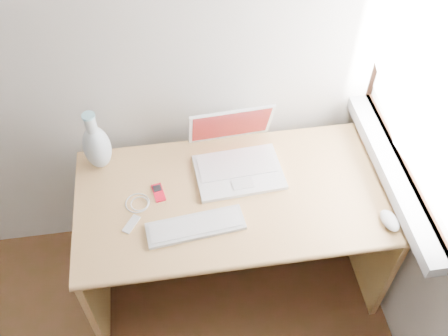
{
  "coord_description": "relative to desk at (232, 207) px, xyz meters",
  "views": [
    {
      "loc": [
        0.79,
        0.07,
        2.39
      ],
      "look_at": [
        0.98,
        1.35,
        0.88
      ],
      "focal_mm": 40.0,
      "sensor_mm": 36.0,
      "label": 1
    }
  ],
  "objects": [
    {
      "name": "window",
      "position": [
        0.69,
        -0.12,
        0.77
      ],
      "size": [
        0.11,
        0.99,
        1.1
      ],
      "color": "white",
      "rests_on": "right_wall"
    },
    {
      "name": "desk",
      "position": [
        0.0,
        0.0,
        0.0
      ],
      "size": [
        1.35,
        0.68,
        0.71
      ],
      "color": "#DEBB6C",
      "rests_on": "floor"
    },
    {
      "name": "laptop",
      "position": [
        0.03,
        0.08,
        0.26
      ],
      "size": [
        0.39,
        0.33,
        0.25
      ],
      "rotation": [
        0.0,
        0.0,
        0.06
      ],
      "color": "white",
      "rests_on": "desk"
    },
    {
      "name": "external_keyboard",
      "position": [
        -0.19,
        -0.23,
        0.21
      ],
      "size": [
        0.4,
        0.16,
        0.02
      ],
      "rotation": [
        0.0,
        0.0,
        0.1
      ],
      "color": "silver",
      "rests_on": "desk"
    },
    {
      "name": "mouse",
      "position": [
        0.59,
        -0.32,
        0.22
      ],
      "size": [
        0.08,
        0.12,
        0.04
      ],
      "primitive_type": "ellipsoid",
      "rotation": [
        0.0,
        0.0,
        0.16
      ],
      "color": "white",
      "rests_on": "desk"
    },
    {
      "name": "ipod",
      "position": [
        -0.32,
        -0.03,
        0.21
      ],
      "size": [
        0.06,
        0.1,
        0.01
      ],
      "rotation": [
        0.0,
        0.0,
        0.19
      ],
      "color": "red",
      "rests_on": "desk"
    },
    {
      "name": "cable_coil",
      "position": [
        -0.41,
        -0.07,
        0.21
      ],
      "size": [
        0.12,
        0.12,
        0.01
      ],
      "primitive_type": "torus",
      "rotation": [
        0.0,
        0.0,
        0.21
      ],
      "color": "silver",
      "rests_on": "desk"
    },
    {
      "name": "remote",
      "position": [
        -0.44,
        -0.17,
        0.21
      ],
      "size": [
        0.08,
        0.09,
        0.01
      ],
      "primitive_type": "cube",
      "rotation": [
        0.0,
        0.0,
        -0.6
      ],
      "color": "silver",
      "rests_on": "desk"
    },
    {
      "name": "vase",
      "position": [
        -0.56,
        0.17,
        0.33
      ],
      "size": [
        0.12,
        0.12,
        0.3
      ],
      "color": "silver",
      "rests_on": "desk"
    }
  ]
}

